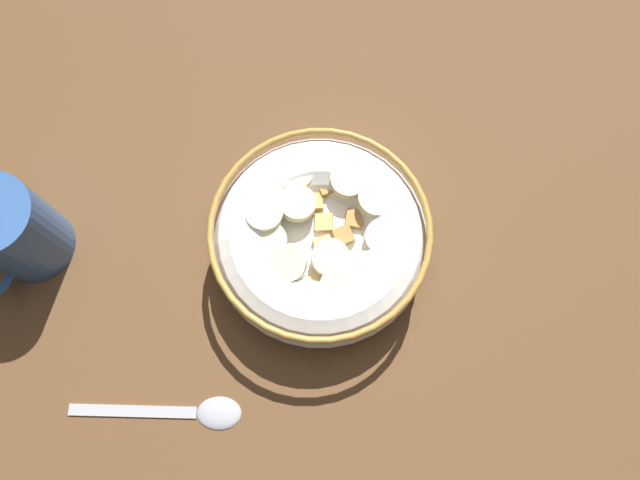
# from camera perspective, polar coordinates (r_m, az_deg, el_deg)

# --- Properties ---
(ground_plane) EXTENTS (1.05, 1.05, 0.02)m
(ground_plane) POSITION_cam_1_polar(r_m,az_deg,el_deg) (0.59, 0.00, -1.14)
(ground_plane) COLOR brown
(cereal_bowl) EXTENTS (0.20, 0.20, 0.06)m
(cereal_bowl) POSITION_cam_1_polar(r_m,az_deg,el_deg) (0.55, 0.01, 0.13)
(cereal_bowl) COLOR white
(cereal_bowl) RESTS_ON ground_plane
(spoon) EXTENTS (0.06, 0.15, 0.01)m
(spoon) POSITION_cam_1_polar(r_m,az_deg,el_deg) (0.56, -11.92, -15.54)
(spoon) COLOR #A5A5AD
(spoon) RESTS_ON ground_plane
(coffee_mug) EXTENTS (0.10, 0.07, 0.09)m
(coffee_mug) POSITION_cam_1_polar(r_m,az_deg,el_deg) (0.60, -26.85, 0.65)
(coffee_mug) COLOR #335999
(coffee_mug) RESTS_ON ground_plane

